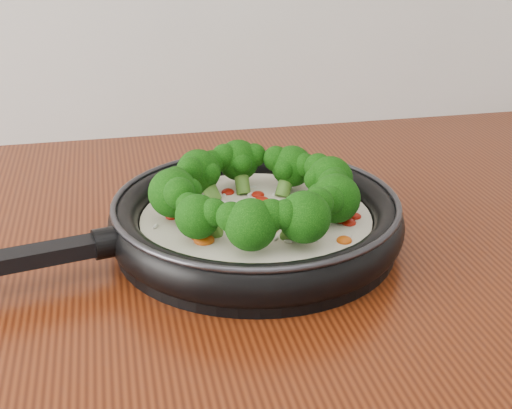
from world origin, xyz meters
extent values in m
cylinder|color=black|center=(0.08, 1.06, 0.91)|extent=(0.38, 0.38, 0.01)
torus|color=black|center=(0.08, 1.06, 0.93)|extent=(0.40, 0.40, 0.04)
torus|color=#2D2D33|center=(0.08, 1.06, 0.95)|extent=(0.39, 0.39, 0.01)
cube|color=black|center=(-0.17, 1.01, 0.94)|extent=(0.20, 0.07, 0.02)
cylinder|color=black|center=(-0.09, 1.03, 0.94)|extent=(0.04, 0.04, 0.03)
cylinder|color=white|center=(0.08, 1.06, 0.92)|extent=(0.32, 0.32, 0.02)
ellipsoid|color=#A31407|center=(0.14, 1.04, 0.94)|extent=(0.03, 0.03, 0.01)
ellipsoid|color=#A31407|center=(0.06, 1.14, 0.94)|extent=(0.02, 0.02, 0.01)
ellipsoid|color=#D3510D|center=(0.09, 1.07, 0.94)|extent=(0.03, 0.03, 0.01)
ellipsoid|color=#A31407|center=(0.18, 1.03, 0.94)|extent=(0.03, 0.03, 0.01)
ellipsoid|color=#A31407|center=(-0.01, 1.08, 0.94)|extent=(0.02, 0.02, 0.01)
ellipsoid|color=#D3510D|center=(0.05, 1.04, 0.94)|extent=(0.02, 0.02, 0.01)
ellipsoid|color=#A31407|center=(0.19, 1.03, 0.94)|extent=(0.02, 0.02, 0.01)
ellipsoid|color=#A31407|center=(0.18, 1.02, 0.94)|extent=(0.02, 0.02, 0.01)
ellipsoid|color=#D3510D|center=(0.00, 1.06, 0.94)|extent=(0.03, 0.03, 0.01)
ellipsoid|color=#A31407|center=(0.01, 1.02, 0.94)|extent=(0.02, 0.02, 0.01)
ellipsoid|color=#A31407|center=(0.18, 1.08, 0.94)|extent=(0.03, 0.03, 0.01)
ellipsoid|color=#D3510D|center=(0.01, 1.01, 0.94)|extent=(0.03, 0.03, 0.01)
ellipsoid|color=#A31407|center=(0.03, 1.16, 0.94)|extent=(0.02, 0.02, 0.01)
ellipsoid|color=#A31407|center=(0.10, 1.12, 0.94)|extent=(0.02, 0.02, 0.01)
ellipsoid|color=#D3510D|center=(0.16, 0.98, 0.94)|extent=(0.02, 0.02, 0.01)
ellipsoid|color=#A31407|center=(0.01, 1.09, 0.94)|extent=(0.02, 0.02, 0.01)
ellipsoid|color=#A31407|center=(0.06, 1.09, 0.94)|extent=(0.03, 0.03, 0.01)
ellipsoid|color=#D3510D|center=(0.09, 1.02, 0.94)|extent=(0.02, 0.02, 0.01)
ellipsoid|color=#A31407|center=(0.06, 1.02, 0.94)|extent=(0.02, 0.02, 0.01)
ellipsoid|color=#A31407|center=(0.10, 1.10, 0.94)|extent=(0.02, 0.02, 0.01)
ellipsoid|color=white|center=(0.06, 1.04, 0.93)|extent=(0.01, 0.01, 0.00)
ellipsoid|color=white|center=(0.07, 1.06, 0.94)|extent=(0.01, 0.01, 0.00)
ellipsoid|color=white|center=(0.09, 1.06, 0.94)|extent=(0.01, 0.01, 0.00)
ellipsoid|color=white|center=(0.07, 1.07, 0.94)|extent=(0.01, 0.01, 0.00)
ellipsoid|color=white|center=(0.06, 1.13, 0.94)|extent=(0.01, 0.01, 0.00)
ellipsoid|color=white|center=(0.06, 1.05, 0.94)|extent=(0.01, 0.01, 0.00)
ellipsoid|color=white|center=(0.06, 1.18, 0.94)|extent=(0.01, 0.01, 0.00)
ellipsoid|color=white|center=(0.00, 1.08, 0.94)|extent=(0.01, 0.01, 0.00)
ellipsoid|color=white|center=(0.05, 1.11, 0.94)|extent=(0.01, 0.01, 0.00)
ellipsoid|color=white|center=(0.18, 1.04, 0.94)|extent=(0.01, 0.01, 0.00)
ellipsoid|color=white|center=(0.09, 1.12, 0.94)|extent=(0.01, 0.01, 0.00)
ellipsoid|color=white|center=(0.17, 0.99, 0.94)|extent=(0.01, 0.00, 0.00)
ellipsoid|color=white|center=(0.11, 1.05, 0.94)|extent=(0.01, 0.00, 0.00)
ellipsoid|color=white|center=(0.12, 1.00, 0.93)|extent=(0.01, 0.01, 0.00)
ellipsoid|color=white|center=(0.09, 1.00, 0.94)|extent=(0.01, 0.01, 0.00)
ellipsoid|color=white|center=(0.05, 1.10, 0.93)|extent=(0.01, 0.01, 0.00)
ellipsoid|color=white|center=(-0.03, 1.06, 0.94)|extent=(0.01, 0.01, 0.00)
ellipsoid|color=white|center=(0.14, 1.01, 0.94)|extent=(0.01, 0.01, 0.00)
ellipsoid|color=white|center=(0.00, 0.97, 0.94)|extent=(0.01, 0.01, 0.00)
ellipsoid|color=white|center=(0.09, 1.12, 0.94)|extent=(0.01, 0.01, 0.00)
ellipsoid|color=white|center=(0.15, 1.00, 0.94)|extent=(0.01, 0.01, 0.00)
ellipsoid|color=white|center=(0.06, 1.05, 0.94)|extent=(0.01, 0.01, 0.00)
ellipsoid|color=white|center=(0.13, 0.99, 0.94)|extent=(0.01, 0.01, 0.00)
ellipsoid|color=white|center=(0.12, 1.12, 0.94)|extent=(0.01, 0.01, 0.00)
ellipsoid|color=white|center=(0.10, 0.99, 0.94)|extent=(0.01, 0.01, 0.00)
ellipsoid|color=white|center=(0.10, 1.15, 0.94)|extent=(0.01, 0.01, 0.00)
cylinder|color=#598D2E|center=(0.16, 1.07, 0.95)|extent=(0.04, 0.02, 0.04)
sphere|color=black|center=(0.18, 1.07, 0.97)|extent=(0.06, 0.06, 0.05)
sphere|color=black|center=(0.17, 1.09, 0.98)|extent=(0.04, 0.04, 0.03)
sphere|color=black|center=(0.17, 1.05, 0.98)|extent=(0.04, 0.04, 0.03)
sphere|color=black|center=(0.16, 1.07, 0.97)|extent=(0.03, 0.03, 0.03)
cylinder|color=#598D2E|center=(0.13, 1.12, 0.95)|extent=(0.04, 0.04, 0.04)
sphere|color=black|center=(0.14, 1.13, 0.97)|extent=(0.06, 0.06, 0.05)
sphere|color=black|center=(0.13, 1.14, 0.98)|extent=(0.04, 0.04, 0.03)
sphere|color=black|center=(0.16, 1.11, 0.97)|extent=(0.04, 0.04, 0.03)
sphere|color=black|center=(0.13, 1.12, 0.97)|extent=(0.03, 0.03, 0.03)
cylinder|color=#598D2E|center=(0.08, 1.14, 0.95)|extent=(0.02, 0.04, 0.04)
sphere|color=black|center=(0.08, 1.16, 0.97)|extent=(0.06, 0.06, 0.05)
sphere|color=black|center=(0.06, 1.15, 0.98)|extent=(0.04, 0.04, 0.03)
sphere|color=black|center=(0.10, 1.15, 0.98)|extent=(0.04, 0.04, 0.03)
sphere|color=black|center=(0.08, 1.14, 0.97)|extent=(0.03, 0.03, 0.03)
cylinder|color=#598D2E|center=(0.04, 1.12, 0.95)|extent=(0.03, 0.04, 0.04)
sphere|color=black|center=(0.03, 1.14, 0.97)|extent=(0.06, 0.06, 0.05)
sphere|color=black|center=(0.01, 1.12, 0.98)|extent=(0.04, 0.04, 0.03)
sphere|color=black|center=(0.05, 1.14, 0.97)|extent=(0.04, 0.04, 0.03)
sphere|color=black|center=(0.04, 1.12, 0.97)|extent=(0.03, 0.03, 0.03)
cylinder|color=#598D2E|center=(0.01, 1.07, 0.95)|extent=(0.04, 0.02, 0.04)
sphere|color=black|center=(-0.01, 1.07, 0.97)|extent=(0.07, 0.07, 0.06)
sphere|color=black|center=(-0.01, 1.05, 0.98)|extent=(0.04, 0.04, 0.04)
sphere|color=black|center=(-0.01, 1.09, 0.98)|extent=(0.04, 0.04, 0.03)
sphere|color=black|center=(0.01, 1.07, 0.97)|extent=(0.03, 0.03, 0.03)
cylinder|color=#598D2E|center=(0.02, 1.02, 0.95)|extent=(0.04, 0.03, 0.04)
sphere|color=black|center=(0.01, 1.01, 0.97)|extent=(0.06, 0.06, 0.05)
sphere|color=black|center=(0.02, 1.00, 0.97)|extent=(0.04, 0.04, 0.03)
sphere|color=black|center=(0.00, 1.03, 0.97)|extent=(0.03, 0.03, 0.03)
sphere|color=black|center=(0.02, 1.02, 0.97)|extent=(0.03, 0.03, 0.02)
cylinder|color=#598D2E|center=(0.06, 0.99, 0.95)|extent=(0.03, 0.04, 0.04)
sphere|color=black|center=(0.06, 0.97, 0.97)|extent=(0.06, 0.06, 0.05)
sphere|color=black|center=(0.08, 0.97, 0.98)|extent=(0.04, 0.04, 0.03)
sphere|color=black|center=(0.04, 0.98, 0.98)|extent=(0.04, 0.04, 0.03)
sphere|color=black|center=(0.06, 0.99, 0.97)|extent=(0.03, 0.03, 0.03)
cylinder|color=#598D2E|center=(0.11, 0.99, 0.95)|extent=(0.03, 0.04, 0.04)
sphere|color=black|center=(0.11, 0.97, 0.97)|extent=(0.07, 0.07, 0.06)
sphere|color=black|center=(0.13, 0.98, 0.98)|extent=(0.04, 0.04, 0.03)
sphere|color=black|center=(0.09, 0.97, 0.98)|extent=(0.04, 0.04, 0.03)
sphere|color=black|center=(0.11, 0.99, 0.97)|extent=(0.03, 0.03, 0.03)
cylinder|color=#598D2E|center=(0.15, 1.03, 0.95)|extent=(0.04, 0.03, 0.04)
sphere|color=black|center=(0.17, 1.02, 0.97)|extent=(0.07, 0.07, 0.06)
sphere|color=black|center=(0.17, 1.05, 0.97)|extent=(0.04, 0.04, 0.03)
sphere|color=black|center=(0.15, 1.01, 0.97)|extent=(0.04, 0.04, 0.03)
sphere|color=black|center=(0.15, 1.03, 0.97)|extent=(0.03, 0.03, 0.03)
camera|label=1|loc=(-0.07, 0.34, 1.28)|focal=49.25mm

